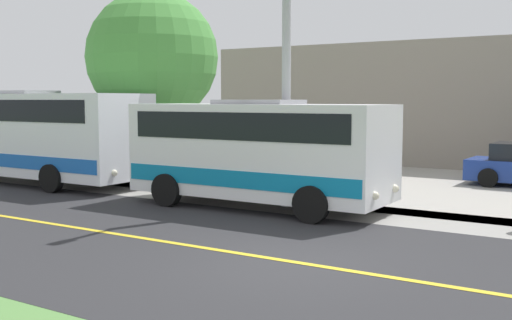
{
  "coord_description": "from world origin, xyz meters",
  "views": [
    {
      "loc": [
        9.54,
        5.2,
        2.92
      ],
      "look_at": [
        -3.5,
        -2.93,
        1.4
      ],
      "focal_mm": 43.27,
      "sensor_mm": 36.0,
      "label": 1
    }
  ],
  "objects": [
    {
      "name": "sidewalk",
      "position": [
        -5.2,
        0.0,
        0.0
      ],
      "size": [
        2.4,
        100.0,
        0.01
      ],
      "primitive_type": "cube",
      "color": "gray",
      "rests_on": "ground"
    },
    {
      "name": "tree_curbside",
      "position": [
        -7.4,
        -9.72,
        4.4
      ],
      "size": [
        4.7,
        4.7,
        6.76
      ],
      "color": "brown",
      "rests_on": "ground"
    },
    {
      "name": "road_surface",
      "position": [
        0.0,
        0.0,
        0.0
      ],
      "size": [
        8.0,
        100.0,
        0.01
      ],
      "primitive_type": "cube",
      "color": "#28282B",
      "rests_on": "ground"
    },
    {
      "name": "street_light_pole",
      "position": [
        -4.87,
        -2.91,
        4.23
      ],
      "size": [
        1.97,
        0.24,
        7.66
      ],
      "color": "#9E9EA3",
      "rests_on": "ground"
    },
    {
      "name": "ground_plane",
      "position": [
        0.0,
        0.0,
        0.0
      ],
      "size": [
        120.0,
        120.0,
        0.0
      ],
      "primitive_type": "plane",
      "color": "#548442"
    },
    {
      "name": "commercial_building",
      "position": [
        -21.4,
        -1.12,
        2.72
      ],
      "size": [
        10.0,
        23.92,
        5.44
      ],
      "primitive_type": "cube",
      "color": "gray",
      "rests_on": "ground"
    },
    {
      "name": "road_centre_line",
      "position": [
        0.0,
        0.0,
        0.01
      ],
      "size": [
        0.16,
        100.0,
        0.0
      ],
      "primitive_type": "cube",
      "color": "gold",
      "rests_on": "ground"
    },
    {
      "name": "transit_bus_rear",
      "position": [
        -4.57,
        -13.84,
        1.77
      ],
      "size": [
        2.79,
        11.35,
        3.22
      ],
      "color": "white",
      "rests_on": "ground"
    },
    {
      "name": "shuttle_bus_front",
      "position": [
        -4.53,
        -3.48,
        1.6
      ],
      "size": [
        2.72,
        7.22,
        2.91
      ],
      "color": "white",
      "rests_on": "ground"
    }
  ]
}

